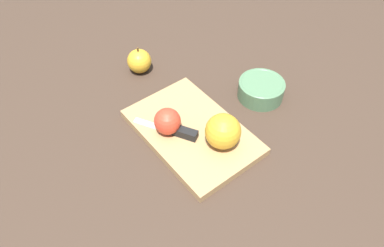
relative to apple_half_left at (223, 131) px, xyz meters
The scene contains 7 objects.
ground_plane 0.10m from the apple_half_left, 16.07° to the left, with size 4.00×4.00×0.00m, color #38281E.
cutting_board 0.10m from the apple_half_left, 16.07° to the left, with size 0.33×0.23×0.02m.
apple_half_left is the anchor object (origin of this frame).
apple_half_right 0.13m from the apple_half_left, 30.88° to the left, with size 0.06×0.06×0.06m.
knife 0.11m from the apple_half_left, 33.14° to the left, with size 0.16×0.09×0.02m.
apple_whole 0.36m from the apple_half_left, ahead, with size 0.07×0.07×0.08m.
bowl 0.22m from the apple_half_left, 74.15° to the right, with size 0.12×0.12×0.05m.
Camera 1 is at (-0.44, 0.40, 0.69)m, focal length 35.00 mm.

